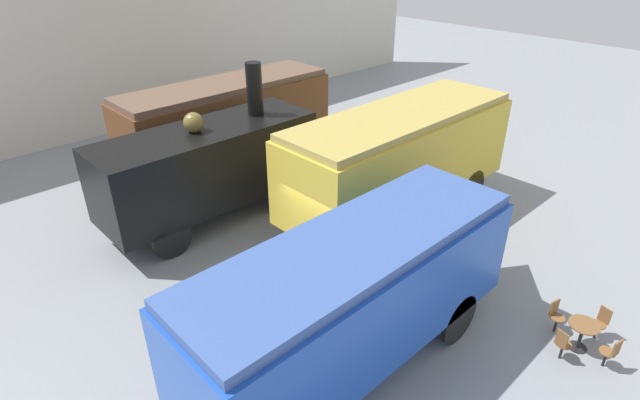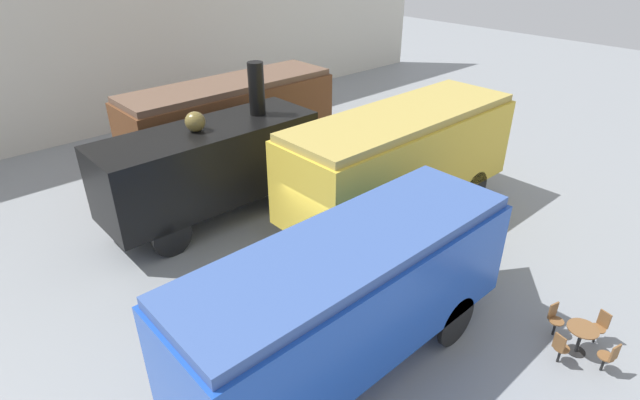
{
  "view_description": "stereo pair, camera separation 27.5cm",
  "coord_description": "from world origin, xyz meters",
  "px_view_note": "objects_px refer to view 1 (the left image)",
  "views": [
    {
      "loc": [
        -8.37,
        -8.71,
        8.88
      ],
      "look_at": [
        0.82,
        1.0,
        1.6
      ],
      "focal_mm": 28.0,
      "sensor_mm": 36.0,
      "label": 1
    },
    {
      "loc": [
        -8.17,
        -8.9,
        8.88
      ],
      "look_at": [
        0.82,
        1.0,
        1.6
      ],
      "focal_mm": 28.0,
      "sensor_mm": 36.0,
      "label": 2
    }
  ],
  "objects_px": {
    "passenger_coach_vintage": "(399,155)",
    "cafe_table_near": "(583,331)",
    "steam_locomotive": "(209,163)",
    "visitor_person": "(440,237)",
    "passenger_coach_wooden": "(228,115)",
    "streamlined_locomotive": "(377,278)",
    "cafe_chair_0": "(601,321)"
  },
  "relations": [
    {
      "from": "streamlined_locomotive",
      "to": "cafe_table_near",
      "type": "height_order",
      "value": "streamlined_locomotive"
    },
    {
      "from": "visitor_person",
      "to": "steam_locomotive",
      "type": "bearing_deg",
      "value": 116.38
    },
    {
      "from": "passenger_coach_vintage",
      "to": "cafe_chair_0",
      "type": "xyz_separation_m",
      "value": [
        -1.0,
        -7.19,
        -1.82
      ]
    },
    {
      "from": "streamlined_locomotive",
      "to": "cafe_table_near",
      "type": "distance_m",
      "value": 5.2
    },
    {
      "from": "steam_locomotive",
      "to": "streamlined_locomotive",
      "type": "distance_m",
      "value": 7.92
    },
    {
      "from": "passenger_coach_vintage",
      "to": "passenger_coach_wooden",
      "type": "bearing_deg",
      "value": 100.71
    },
    {
      "from": "cafe_table_near",
      "to": "visitor_person",
      "type": "relative_size",
      "value": 0.45
    },
    {
      "from": "passenger_coach_wooden",
      "to": "cafe_table_near",
      "type": "bearing_deg",
      "value": -90.88
    },
    {
      "from": "passenger_coach_wooden",
      "to": "cafe_chair_0",
      "type": "distance_m",
      "value": 15.1
    },
    {
      "from": "passenger_coach_vintage",
      "to": "cafe_table_near",
      "type": "bearing_deg",
      "value": -103.64
    },
    {
      "from": "cafe_table_near",
      "to": "cafe_chair_0",
      "type": "distance_m",
      "value": 0.73
    },
    {
      "from": "passenger_coach_vintage",
      "to": "streamlined_locomotive",
      "type": "xyz_separation_m",
      "value": [
        -5.32,
        -3.63,
        -0.22
      ]
    },
    {
      "from": "streamlined_locomotive",
      "to": "cafe_table_near",
      "type": "relative_size",
      "value": 13.4
    },
    {
      "from": "streamlined_locomotive",
      "to": "passenger_coach_wooden",
      "type": "bearing_deg",
      "value": 71.43
    },
    {
      "from": "streamlined_locomotive",
      "to": "visitor_person",
      "type": "xyz_separation_m",
      "value": [
        4.12,
        1.01,
        -1.22
      ]
    },
    {
      "from": "steam_locomotive",
      "to": "cafe_chair_0",
      "type": "relative_size",
      "value": 8.49
    },
    {
      "from": "streamlined_locomotive",
      "to": "cafe_chair_0",
      "type": "bearing_deg",
      "value": -39.46
    },
    {
      "from": "steam_locomotive",
      "to": "visitor_person",
      "type": "relative_size",
      "value": 4.48
    },
    {
      "from": "steam_locomotive",
      "to": "cafe_chair_0",
      "type": "xyz_separation_m",
      "value": [
        3.62,
        -11.45,
        -1.55
      ]
    },
    {
      "from": "passenger_coach_wooden",
      "to": "visitor_person",
      "type": "distance_m",
      "value": 10.51
    },
    {
      "from": "cafe_chair_0",
      "to": "visitor_person",
      "type": "bearing_deg",
      "value": -74.22
    },
    {
      "from": "passenger_coach_wooden",
      "to": "streamlined_locomotive",
      "type": "xyz_separation_m",
      "value": [
        -3.85,
        -11.44,
        -0.01
      ]
    },
    {
      "from": "streamlined_locomotive",
      "to": "visitor_person",
      "type": "relative_size",
      "value": 5.99
    },
    {
      "from": "passenger_coach_vintage",
      "to": "streamlined_locomotive",
      "type": "relative_size",
      "value": 0.89
    },
    {
      "from": "cafe_table_near",
      "to": "visitor_person",
      "type": "bearing_deg",
      "value": 83.45
    },
    {
      "from": "passenger_coach_wooden",
      "to": "steam_locomotive",
      "type": "xyz_separation_m",
      "value": [
        -3.14,
        -3.55,
        -0.05
      ]
    },
    {
      "from": "passenger_coach_vintage",
      "to": "visitor_person",
      "type": "distance_m",
      "value": 3.23
    },
    {
      "from": "steam_locomotive",
      "to": "passenger_coach_wooden",
      "type": "bearing_deg",
      "value": 48.56
    },
    {
      "from": "passenger_coach_wooden",
      "to": "streamlined_locomotive",
      "type": "height_order",
      "value": "passenger_coach_wooden"
    },
    {
      "from": "steam_locomotive",
      "to": "cafe_table_near",
      "type": "relative_size",
      "value": 10.03
    },
    {
      "from": "passenger_coach_wooden",
      "to": "streamlined_locomotive",
      "type": "relative_size",
      "value": 0.91
    },
    {
      "from": "cafe_chair_0",
      "to": "visitor_person",
      "type": "xyz_separation_m",
      "value": [
        -0.2,
        4.56,
        0.38
      ]
    }
  ]
}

